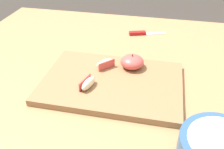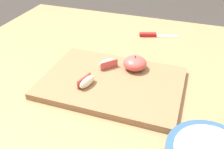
% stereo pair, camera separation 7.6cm
% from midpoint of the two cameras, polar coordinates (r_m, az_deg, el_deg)
% --- Properties ---
extents(dining_table, '(1.22, 0.99, 0.78)m').
position_cam_midpoint_polar(dining_table, '(0.93, 3.25, -4.04)').
color(dining_table, '#9E754C').
rests_on(dining_table, ground_plane).
extents(cutting_board, '(0.42, 0.29, 0.02)m').
position_cam_midpoint_polar(cutting_board, '(0.78, 2.80, -1.92)').
color(cutting_board, olive).
rests_on(cutting_board, dining_table).
extents(apple_half_skin_up, '(0.08, 0.08, 0.05)m').
position_cam_midpoint_polar(apple_half_skin_up, '(0.82, 7.83, 2.46)').
color(apple_half_skin_up, '#D14C47').
rests_on(apple_half_skin_up, cutting_board).
extents(apple_wedge_near_knife, '(0.04, 0.07, 0.03)m').
position_cam_midpoint_polar(apple_wedge_near_knife, '(0.74, -2.75, -1.71)').
color(apple_wedge_near_knife, beige).
rests_on(apple_wedge_near_knife, cutting_board).
extents(apple_wedge_right, '(0.06, 0.06, 0.03)m').
position_cam_midpoint_polar(apple_wedge_right, '(0.83, 1.66, 2.46)').
color(apple_wedge_right, beige).
rests_on(apple_wedge_right, cutting_board).
extents(paring_knife, '(0.16, 0.07, 0.01)m').
position_cam_midpoint_polar(paring_knife, '(1.10, 10.78, 8.69)').
color(paring_knife, silver).
rests_on(paring_knife, dining_table).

